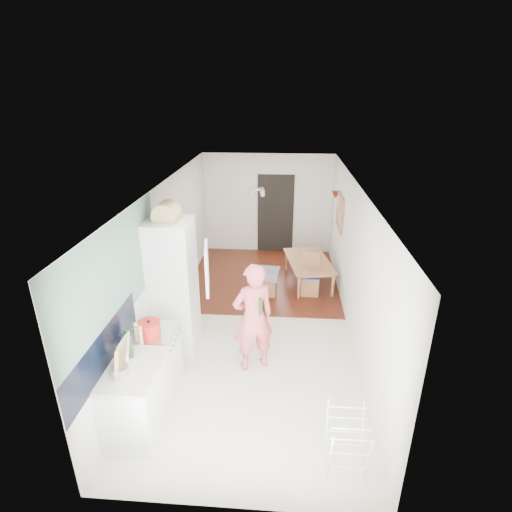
# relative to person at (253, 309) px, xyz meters

# --- Properties ---
(room_shell) EXTENTS (3.20, 7.00, 2.50)m
(room_shell) POSITION_rel_person_xyz_m (-0.02, 1.24, 0.25)
(room_shell) COLOR silver
(room_shell) RESTS_ON ground
(floor) EXTENTS (3.20, 7.00, 0.01)m
(floor) POSITION_rel_person_xyz_m (-0.02, 1.24, -1.00)
(floor) COLOR beige
(floor) RESTS_ON ground
(wood_floor_overlay) EXTENTS (3.20, 3.30, 0.01)m
(wood_floor_overlay) POSITION_rel_person_xyz_m (-0.02, 3.09, -1.00)
(wood_floor_overlay) COLOR #551810
(wood_floor_overlay) RESTS_ON room_shell
(sage_wall_panel) EXTENTS (0.02, 3.00, 1.30)m
(sage_wall_panel) POSITION_rel_person_xyz_m (-1.61, -0.76, 0.85)
(sage_wall_panel) COLOR gray
(sage_wall_panel) RESTS_ON room_shell
(tile_splashback) EXTENTS (0.02, 1.90, 0.50)m
(tile_splashback) POSITION_rel_person_xyz_m (-1.60, -1.31, 0.15)
(tile_splashback) COLOR black
(tile_splashback) RESTS_ON room_shell
(doorway_recess) EXTENTS (0.90, 0.04, 2.00)m
(doorway_recess) POSITION_rel_person_xyz_m (0.18, 4.72, -0.00)
(doorway_recess) COLOR black
(doorway_recess) RESTS_ON room_shell
(base_cabinet) EXTENTS (0.60, 0.90, 0.86)m
(base_cabinet) POSITION_rel_person_xyz_m (-1.32, -1.31, -0.57)
(base_cabinet) COLOR white
(base_cabinet) RESTS_ON room_shell
(worktop) EXTENTS (0.62, 0.92, 0.06)m
(worktop) POSITION_rel_person_xyz_m (-1.32, -1.31, -0.11)
(worktop) COLOR silver
(worktop) RESTS_ON room_shell
(range_cooker) EXTENTS (0.60, 0.60, 0.88)m
(range_cooker) POSITION_rel_person_xyz_m (-1.32, -0.56, -0.56)
(range_cooker) COLOR white
(range_cooker) RESTS_ON room_shell
(cooker_top) EXTENTS (0.60, 0.60, 0.04)m
(cooker_top) POSITION_rel_person_xyz_m (-1.32, -0.56, -0.10)
(cooker_top) COLOR silver
(cooker_top) RESTS_ON room_shell
(fridge_housing) EXTENTS (0.66, 0.66, 2.15)m
(fridge_housing) POSITION_rel_person_xyz_m (-1.29, 0.46, 0.07)
(fridge_housing) COLOR white
(fridge_housing) RESTS_ON room_shell
(fridge_door) EXTENTS (0.14, 0.56, 0.70)m
(fridge_door) POSITION_rel_person_xyz_m (-0.68, 0.16, 0.55)
(fridge_door) COLOR white
(fridge_door) RESTS_ON room_shell
(fridge_interior) EXTENTS (0.02, 0.52, 0.66)m
(fridge_interior) POSITION_rel_person_xyz_m (-0.98, 0.46, 0.55)
(fridge_interior) COLOR white
(fridge_interior) RESTS_ON room_shell
(pinboard) EXTENTS (0.03, 0.90, 0.70)m
(pinboard) POSITION_rel_person_xyz_m (1.56, 3.14, 0.55)
(pinboard) COLOR tan
(pinboard) RESTS_ON room_shell
(pinboard_frame) EXTENTS (0.00, 0.94, 0.74)m
(pinboard_frame) POSITION_rel_person_xyz_m (1.55, 3.14, 0.55)
(pinboard_frame) COLOR #AE6D4E
(pinboard_frame) RESTS_ON room_shell
(wall_sconce) EXTENTS (0.18, 0.18, 0.16)m
(wall_sconce) POSITION_rel_person_xyz_m (1.52, 3.79, 0.75)
(wall_sconce) COLOR maroon
(wall_sconce) RESTS_ON room_shell
(person) EXTENTS (0.87, 0.74, 2.01)m
(person) POSITION_rel_person_xyz_m (0.00, 0.00, 0.00)
(person) COLOR #DE5B60
(person) RESTS_ON floor
(dining_table) EXTENTS (0.94, 1.40, 0.45)m
(dining_table) POSITION_rel_person_xyz_m (0.98, 2.92, -0.78)
(dining_table) COLOR #AE6D4E
(dining_table) RESTS_ON floor
(dining_chair) EXTENTS (0.37, 0.37, 0.85)m
(dining_chair) POSITION_rel_person_xyz_m (0.97, 2.41, -0.58)
(dining_chair) COLOR #AE6D4E
(dining_chair) RESTS_ON floor
(stool) EXTENTS (0.32, 0.32, 0.39)m
(stool) POSITION_rel_person_xyz_m (0.13, 2.30, -0.81)
(stool) COLOR #AE6D4E
(stool) RESTS_ON floor
(grey_drape) EXTENTS (0.46, 0.46, 0.18)m
(grey_drape) POSITION_rel_person_xyz_m (0.13, 2.29, -0.52)
(grey_drape) COLOR slate
(grey_drape) RESTS_ON stool
(drying_rack) EXTENTS (0.41, 0.37, 0.80)m
(drying_rack) POSITION_rel_person_xyz_m (1.14, -1.76, -0.60)
(drying_rack) COLOR white
(drying_rack) RESTS_ON floor
(bread_bin) EXTENTS (0.42, 0.40, 0.20)m
(bread_bin) POSITION_rel_person_xyz_m (-1.29, 0.47, 1.24)
(bread_bin) COLOR #D3BB7B
(bread_bin) RESTS_ON fridge_housing
(red_casserole) EXTENTS (0.35, 0.35, 0.18)m
(red_casserole) POSITION_rel_person_xyz_m (-1.33, -0.60, 0.01)
(red_casserole) COLOR red
(red_casserole) RESTS_ON cooker_top
(steel_pan) EXTENTS (0.26, 0.26, 0.10)m
(steel_pan) POSITION_rel_person_xyz_m (-1.40, -1.43, -0.03)
(steel_pan) COLOR silver
(steel_pan) RESTS_ON worktop
(held_bottle) EXTENTS (0.05, 0.05, 0.25)m
(held_bottle) POSITION_rel_person_xyz_m (0.12, -0.19, 0.15)
(held_bottle) COLOR #1B3B21
(held_bottle) RESTS_ON person
(bottle_a) EXTENTS (0.08, 0.08, 0.30)m
(bottle_a) POSITION_rel_person_xyz_m (-1.44, -1.07, 0.06)
(bottle_a) COLOR #1B3B21
(bottle_a) RESTS_ON worktop
(bottle_b) EXTENTS (0.08, 0.08, 0.30)m
(bottle_b) POSITION_rel_person_xyz_m (-1.39, -1.11, 0.07)
(bottle_b) COLOR #1B3B21
(bottle_b) RESTS_ON worktop
(bottle_c) EXTENTS (0.10, 0.10, 0.20)m
(bottle_c) POSITION_rel_person_xyz_m (-1.41, -1.25, 0.02)
(bottle_c) COLOR silver
(bottle_c) RESTS_ON worktop
(pepper_mill_front) EXTENTS (0.07, 0.07, 0.20)m
(pepper_mill_front) POSITION_rel_person_xyz_m (-1.36, -0.83, 0.02)
(pepper_mill_front) COLOR #D3BB7B
(pepper_mill_front) RESTS_ON worktop
(pepper_mill_back) EXTENTS (0.07, 0.07, 0.21)m
(pepper_mill_back) POSITION_rel_person_xyz_m (-1.43, -0.78, 0.02)
(pepper_mill_back) COLOR #D3BB7B
(pepper_mill_back) RESTS_ON worktop
(chopping_boards) EXTENTS (0.07, 0.31, 0.42)m
(chopping_boards) POSITION_rel_person_xyz_m (-1.38, -1.37, 0.12)
(chopping_boards) COLOR #D3BB7B
(chopping_boards) RESTS_ON worktop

